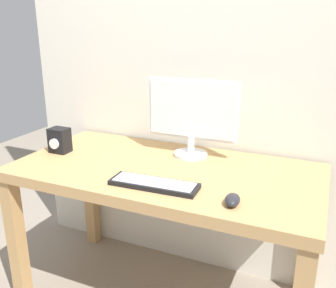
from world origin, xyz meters
TOP-DOWN VIEW (x-y plane):
  - wall_back at (0.00, 0.41)m, footprint 2.10×0.04m
  - desk at (0.00, 0.00)m, footprint 1.46×0.74m
  - monitor at (0.05, 0.21)m, footprint 0.48×0.17m
  - keyboard_primary at (0.05, -0.22)m, footprint 0.39×0.14m
  - mouse at (0.39, -0.25)m, footprint 0.07×0.10m
  - audio_controller at (-0.60, -0.02)m, footprint 0.10×0.09m

SIDE VIEW (x-z plane):
  - desk at x=0.00m, z-range 0.28..1.05m
  - keyboard_primary at x=0.05m, z-range 0.77..0.79m
  - mouse at x=0.39m, z-range 0.77..0.81m
  - audio_controller at x=-0.60m, z-range 0.77..0.90m
  - monitor at x=0.05m, z-range 0.79..1.19m
  - wall_back at x=0.00m, z-range 0.00..3.00m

